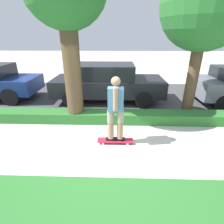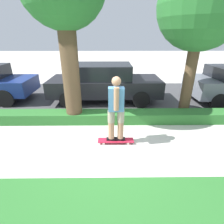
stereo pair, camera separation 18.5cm
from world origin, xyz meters
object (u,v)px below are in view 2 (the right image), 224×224
at_px(skater_person, 116,109).
at_px(parked_car_middle, 104,82).
at_px(skateboard, 116,140).
at_px(tree_mid, 202,7).

height_order(skater_person, parked_car_middle, skater_person).
bearing_deg(skateboard, skater_person, -116.57).
bearing_deg(tree_mid, skateboard, -144.41).
bearing_deg(tree_mid, parked_car_middle, 152.09).
bearing_deg(parked_car_middle, skateboard, -83.21).
distance_m(skater_person, parked_car_middle, 3.42).
relative_size(skater_person, parked_car_middle, 0.37).
distance_m(skateboard, parked_car_middle, 3.50).
distance_m(tree_mid, parked_car_middle, 4.27).
relative_size(skateboard, parked_car_middle, 0.21).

